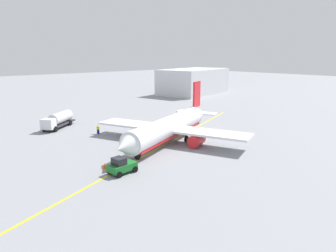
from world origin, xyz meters
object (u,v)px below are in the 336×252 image
Objects in this scene: refueling_worker at (98,130)px; pushback_tug at (122,166)px; fuel_tanker at (58,120)px; airplane at (169,128)px; safety_cone_nose at (105,166)px.

pushback_tug is at bearing 67.75° from refueling_worker.
refueling_worker is (-3.50, 10.04, -0.90)m from fuel_tanker.
pushback_tug is 2.20× the size of refueling_worker.
airplane is 3.21× the size of fuel_tanker.
airplane reaches higher than refueling_worker.
airplane reaches higher than pushback_tug.
refueling_worker is (-8.25, -20.16, -0.19)m from pushback_tug.
airplane is 7.93× the size of pushback_tug.
fuel_tanker is 30.58m from pushback_tug.
fuel_tanker is 5.42× the size of refueling_worker.
pushback_tug is 5.12× the size of safety_cone_nose.
airplane is 40.55× the size of safety_cone_nose.
pushback_tug is 21.79m from refueling_worker.
airplane is 15.92m from pushback_tug.
airplane is at bearing -166.80° from safety_cone_nose.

